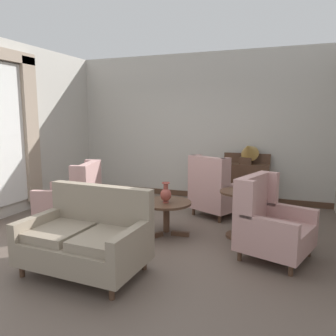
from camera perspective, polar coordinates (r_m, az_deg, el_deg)
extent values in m
plane|color=brown|center=(4.97, -4.26, -12.42)|extent=(8.07, 8.07, 0.00)
cube|color=#BCB7AD|center=(7.35, 5.16, 7.08)|extent=(5.85, 0.08, 3.15)
cube|color=#BCB7AD|center=(6.98, -23.04, 6.30)|extent=(0.08, 4.03, 3.15)
cube|color=#4C3323|center=(7.50, 4.89, -4.57)|extent=(5.69, 0.03, 0.12)
cube|color=tan|center=(6.87, -22.55, 5.95)|extent=(0.10, 0.32, 2.72)
cylinder|color=#4C3323|center=(5.06, -0.28, -6.03)|extent=(0.76, 0.76, 0.03)
cylinder|color=#4C3323|center=(5.12, -0.28, -8.58)|extent=(0.10, 0.10, 0.44)
cube|color=#4C3323|center=(5.14, 2.12, -11.25)|extent=(0.28, 0.08, 0.07)
cube|color=#4C3323|center=(5.41, -0.33, -10.22)|extent=(0.16, 0.28, 0.07)
cube|color=#4C3323|center=(5.07, -2.29, -11.54)|extent=(0.20, 0.27, 0.07)
cylinder|color=brown|center=(5.00, -0.38, -5.86)|extent=(0.09, 0.09, 0.02)
ellipsoid|color=brown|center=(4.97, -0.38, -4.64)|extent=(0.17, 0.17, 0.20)
cylinder|color=brown|center=(4.94, -0.38, -3.07)|extent=(0.07, 0.07, 0.08)
torus|color=brown|center=(4.93, -0.38, -2.59)|extent=(0.12, 0.12, 0.02)
cube|color=gray|center=(4.05, -14.31, -13.59)|extent=(1.44, 0.93, 0.27)
cube|color=gray|center=(4.19, -11.48, -6.67)|extent=(1.40, 0.20, 0.56)
cube|color=gray|center=(4.14, -18.19, -10.48)|extent=(0.59, 0.69, 0.10)
cube|color=gray|center=(3.78, -11.01, -12.08)|extent=(0.59, 0.69, 0.10)
cube|color=gray|center=(4.34, -21.70, -8.99)|extent=(0.14, 0.77, 0.21)
cube|color=gray|center=(3.59, -6.57, -12.20)|extent=(0.14, 0.77, 0.21)
cylinder|color=#4C3323|center=(4.27, -23.88, -15.90)|extent=(0.06, 0.06, 0.14)
cylinder|color=#4C3323|center=(3.56, -9.70, -20.43)|extent=(0.06, 0.06, 0.14)
cylinder|color=#4C3323|center=(4.74, -17.45, -13.04)|extent=(0.06, 0.06, 0.14)
cylinder|color=#4C3323|center=(4.11, -4.11, -16.14)|extent=(0.06, 0.06, 0.14)
cube|color=tan|center=(5.70, -16.71, -6.87)|extent=(1.06, 0.97, 0.31)
cube|color=tan|center=(5.46, -13.27, -2.36)|extent=(0.33, 0.78, 0.63)
cube|color=tan|center=(5.79, -13.08, -0.96)|extent=(0.22, 0.15, 0.48)
cube|color=tan|center=(5.17, -15.44, -2.22)|extent=(0.22, 0.15, 0.48)
cube|color=tan|center=(5.95, -16.06, -3.49)|extent=(0.79, 0.30, 0.23)
cube|color=tan|center=(5.36, -18.69, -4.99)|extent=(0.79, 0.30, 0.23)
cylinder|color=#4C3323|center=(6.17, -18.72, -7.91)|extent=(0.06, 0.06, 0.14)
cylinder|color=#4C3323|center=(5.65, -21.28, -9.61)|extent=(0.06, 0.06, 0.14)
cylinder|color=#4C3323|center=(5.91, -12.16, -8.37)|extent=(0.06, 0.06, 0.14)
cylinder|color=#4C3323|center=(5.37, -14.17, -10.25)|extent=(0.06, 0.06, 0.14)
cube|color=tan|center=(6.17, 8.61, -5.56)|extent=(1.05, 1.07, 0.27)
cube|color=tan|center=(5.82, 6.65, -1.51)|extent=(0.75, 0.47, 0.70)
cube|color=tan|center=(5.66, 9.82, -1.00)|extent=(0.18, 0.22, 0.54)
cube|color=tan|center=(6.08, 4.83, -0.21)|extent=(0.18, 0.22, 0.54)
cube|color=tan|center=(5.96, 11.47, -3.71)|extent=(0.41, 0.68, 0.23)
cube|color=tan|center=(6.36, 6.59, -2.78)|extent=(0.41, 0.68, 0.23)
cylinder|color=#4C3323|center=(6.31, 12.61, -7.28)|extent=(0.06, 0.06, 0.14)
cylinder|color=#4C3323|center=(6.66, 8.28, -6.29)|extent=(0.06, 0.06, 0.14)
cylinder|color=#4C3323|center=(5.80, 8.89, -8.61)|extent=(0.06, 0.06, 0.14)
cylinder|color=#4C3323|center=(6.18, 4.44, -7.43)|extent=(0.06, 0.06, 0.14)
cube|color=tan|center=(4.51, 18.06, -11.19)|extent=(1.03, 1.06, 0.30)
cube|color=tan|center=(4.50, 14.39, -5.01)|extent=(0.40, 0.85, 0.61)
cube|color=tan|center=(4.12, 13.40, -5.23)|extent=(0.22, 0.16, 0.46)
cube|color=tan|center=(4.79, 17.27, -3.40)|extent=(0.22, 0.16, 0.46)
cube|color=tan|center=(4.09, 16.99, -9.66)|extent=(0.70, 0.31, 0.18)
cube|color=tan|center=(4.76, 20.39, -7.18)|extent=(0.70, 0.31, 0.18)
cylinder|color=#4C3323|center=(4.20, 20.43, -16.14)|extent=(0.06, 0.06, 0.14)
cylinder|color=#4C3323|center=(4.81, 23.11, -13.03)|extent=(0.06, 0.06, 0.14)
cylinder|color=#4C3323|center=(4.42, 12.24, -14.48)|extent=(0.06, 0.06, 0.14)
cylinder|color=#4C3323|center=(5.00, 15.86, -11.78)|extent=(0.06, 0.06, 0.14)
cylinder|color=#4C3323|center=(5.03, 12.30, -4.08)|extent=(0.59, 0.59, 0.03)
cylinder|color=#4C3323|center=(5.12, 12.17, -7.95)|extent=(0.07, 0.07, 0.68)
cylinder|color=#4C3323|center=(5.22, 12.05, -11.31)|extent=(0.39, 0.39, 0.04)
cube|color=#4C3323|center=(6.96, 13.16, -2.35)|extent=(0.94, 0.36, 0.75)
cube|color=#4C3323|center=(7.04, 13.47, 1.68)|extent=(0.94, 0.04, 0.20)
cube|color=#4C3323|center=(7.00, 9.46, -5.74)|extent=(0.06, 0.06, 0.10)
cube|color=#4C3323|center=(6.89, 16.38, -6.22)|extent=(0.06, 0.06, 0.10)
cube|color=#4C3323|center=(7.24, 9.86, -5.25)|extent=(0.06, 0.06, 0.10)
cube|color=#4C3323|center=(7.14, 16.55, -5.69)|extent=(0.06, 0.06, 0.10)
cube|color=#4C3323|center=(6.87, 13.27, 1.25)|extent=(0.24, 0.24, 0.14)
cone|color=#B28942|center=(6.76, 13.76, 3.09)|extent=(0.40, 0.50, 0.48)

